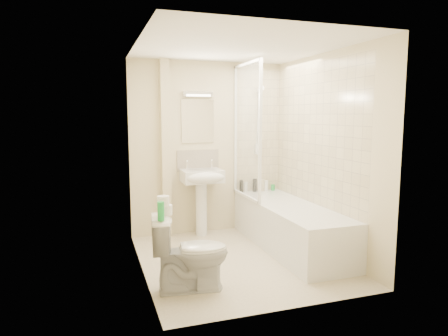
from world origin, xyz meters
name	(u,v)px	position (x,y,z in m)	size (l,w,h in m)	color
floor	(239,260)	(0.00, 0.00, 0.00)	(2.50, 2.50, 0.00)	beige
wall_back	(208,148)	(0.00, 1.25, 1.20)	(2.20, 0.02, 2.40)	beige
wall_left	(140,160)	(-1.10, 0.00, 1.20)	(0.02, 2.50, 2.40)	beige
wall_right	(325,154)	(1.10, 0.00, 1.20)	(0.02, 2.50, 2.40)	beige
ceiling	(240,46)	(0.00, 0.00, 2.40)	(2.20, 2.50, 0.02)	white
tile_back	(258,132)	(0.75, 1.24, 1.42)	(0.70, 0.01, 1.75)	beige
tile_right	(316,134)	(1.09, 0.20, 1.42)	(0.01, 2.10, 1.75)	beige
pipe_boxing	(166,150)	(-0.62, 1.19, 1.20)	(0.12, 0.12, 2.40)	beige
splashback	(198,160)	(-0.16, 1.24, 1.03)	(0.60, 0.01, 0.30)	beige
mirror	(198,121)	(-0.16, 1.24, 1.58)	(0.46, 0.01, 0.60)	white
strip_light	(198,94)	(-0.16, 1.22, 1.95)	(0.42, 0.07, 0.07)	silver
bathtub	(289,225)	(0.75, 0.20, 0.29)	(0.70, 2.10, 0.55)	white
shower_screen	(247,131)	(0.40, 0.80, 1.45)	(0.04, 0.92, 1.80)	white
shower_fixture	(259,123)	(0.75, 1.19, 1.55)	(0.10, 0.16, 0.99)	white
pedestal_sink	(202,183)	(-0.16, 1.01, 0.74)	(0.55, 0.50, 1.05)	white
bottle_black_a	(241,186)	(0.47, 1.16, 0.64)	(0.05, 0.05, 0.18)	black
bottle_white_a	(246,187)	(0.53, 1.16, 0.62)	(0.06, 0.06, 0.15)	silver
bottle_black_b	(255,185)	(0.68, 1.16, 0.64)	(0.06, 0.06, 0.19)	black
bottle_blue	(260,187)	(0.76, 1.16, 0.61)	(0.06, 0.06, 0.12)	#131753
bottle_cream	(262,185)	(0.80, 1.16, 0.64)	(0.07, 0.07, 0.18)	beige
bottle_white_b	(266,186)	(0.86, 1.16, 0.63)	(0.06, 0.06, 0.15)	white
bottle_green	(273,187)	(0.97, 1.16, 0.59)	(0.06, 0.06, 0.09)	green
toilet	(190,253)	(-0.72, -0.59, 0.37)	(0.77, 0.50, 0.73)	white
toilet_roll_lower	(166,210)	(-0.93, -0.51, 0.78)	(0.12, 0.12, 0.09)	white
toilet_roll_upper	(163,201)	(-0.96, -0.53, 0.87)	(0.11, 0.11, 0.09)	white
green_bottle	(161,211)	(-1.01, -0.70, 0.82)	(0.06, 0.06, 0.17)	green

